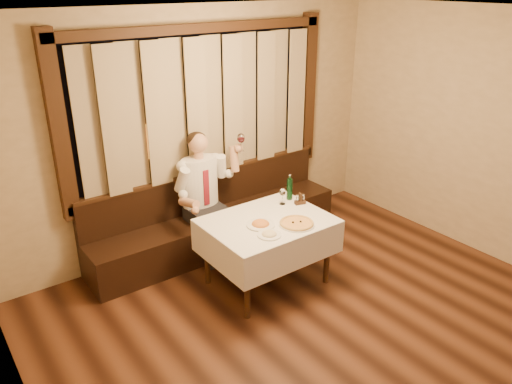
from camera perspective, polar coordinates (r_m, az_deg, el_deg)
room at (r=4.32m, az=7.26°, el=2.13°), size 5.01×6.01×2.81m
banquette at (r=6.09m, az=-4.58°, el=-3.47°), size 3.20×0.61×0.94m
dining_table at (r=5.18m, az=1.31°, el=-4.26°), size 1.27×0.97×0.76m
pizza at (r=5.04m, az=4.67°, el=-3.58°), size 0.36×0.36×0.04m
pasta_red at (r=5.00m, az=0.52°, el=-3.46°), size 0.29×0.29×0.10m
pasta_cream at (r=4.82m, az=1.52°, el=-4.66°), size 0.24×0.24×0.08m
green_bottle at (r=5.56m, az=3.87°, el=0.37°), size 0.06×0.06×0.30m
table_wine_glass at (r=5.43m, az=3.05°, el=-0.09°), size 0.07×0.07×0.19m
cruet_caddy at (r=5.49m, az=5.06°, el=-0.93°), size 0.13×0.09×0.13m
seated_man at (r=5.70m, az=-5.94°, el=0.53°), size 0.83×0.62×1.48m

